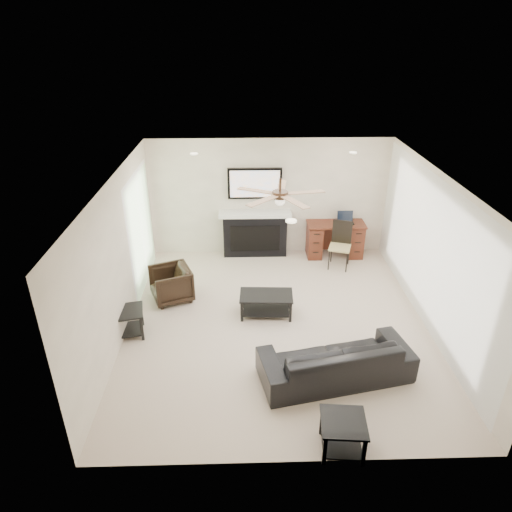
# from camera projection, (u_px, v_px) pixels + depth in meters

# --- Properties ---
(room_shell) EXTENTS (5.50, 5.54, 2.52)m
(room_shell) POSITION_uv_depth(u_px,v_px,m) (291.00, 230.00, 7.02)
(room_shell) COLOR #C2AE9C
(room_shell) RESTS_ON ground
(sofa) EXTENTS (2.25, 1.25, 0.62)m
(sofa) POSITION_uv_depth(u_px,v_px,m) (336.00, 359.00, 6.40)
(sofa) COLOR black
(sofa) RESTS_ON ground
(armchair) EXTENTS (0.90, 0.89, 0.63)m
(armchair) POSITION_uv_depth(u_px,v_px,m) (171.00, 284.00, 8.25)
(armchair) COLOR black
(armchair) RESTS_ON ground
(coffee_table) EXTENTS (0.92, 0.54, 0.40)m
(coffee_table) POSITION_uv_depth(u_px,v_px,m) (266.00, 304.00, 7.85)
(coffee_table) COLOR black
(coffee_table) RESTS_ON ground
(end_table_near) EXTENTS (0.56, 0.56, 0.45)m
(end_table_near) POSITION_uv_depth(u_px,v_px,m) (342.00, 435.00, 5.32)
(end_table_near) COLOR black
(end_table_near) RESTS_ON ground
(end_table_left) EXTENTS (0.59, 0.59, 0.45)m
(end_table_left) POSITION_uv_depth(u_px,v_px,m) (128.00, 322.00, 7.34)
(end_table_left) COLOR black
(end_table_left) RESTS_ON ground
(fireplace_unit) EXTENTS (1.52, 0.34, 1.91)m
(fireplace_unit) POSITION_uv_depth(u_px,v_px,m) (255.00, 214.00, 9.57)
(fireplace_unit) COLOR black
(fireplace_unit) RESTS_ON ground
(desk) EXTENTS (1.22, 0.56, 0.76)m
(desk) POSITION_uv_depth(u_px,v_px,m) (335.00, 239.00, 9.81)
(desk) COLOR #422110
(desk) RESTS_ON ground
(desk_chair) EXTENTS (0.54, 0.55, 0.97)m
(desk_chair) POSITION_uv_depth(u_px,v_px,m) (340.00, 246.00, 9.28)
(desk_chair) COLOR black
(desk_chair) RESTS_ON ground
(laptop) EXTENTS (0.33, 0.24, 0.23)m
(laptop) POSITION_uv_depth(u_px,v_px,m) (346.00, 218.00, 9.58)
(laptop) COLOR black
(laptop) RESTS_ON desk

